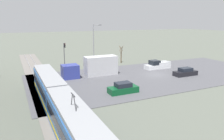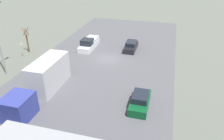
# 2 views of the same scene
# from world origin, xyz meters

# --- Properties ---
(ground_plane) EXTENTS (320.00, 320.00, 0.00)m
(ground_plane) POSITION_xyz_m (0.00, 0.00, 0.00)
(ground_plane) COLOR #565B51
(road_surface) EXTENTS (20.44, 46.69, 0.08)m
(road_surface) POSITION_xyz_m (0.00, 0.00, 0.04)
(road_surface) COLOR #4C4C51
(road_surface) RESTS_ON ground
(rail_bed) EXTENTS (73.65, 4.40, 0.22)m
(rail_bed) POSITION_xyz_m (0.00, 20.53, 0.05)
(rail_bed) COLOR slate
(rail_bed) RESTS_ON ground
(light_rail_tram) EXTENTS (25.28, 2.58, 4.50)m
(light_rail_tram) POSITION_xyz_m (-10.60, 20.53, 1.71)
(light_rail_tram) COLOR #235193
(light_rail_tram) RESTS_ON ground
(box_truck) EXTENTS (2.51, 10.42, 3.56)m
(box_truck) POSITION_xyz_m (4.37, 10.97, 1.72)
(box_truck) COLOR navy
(box_truck) RESTS_ON ground
(pickup_truck) EXTENTS (2.00, 5.67, 1.83)m
(pickup_truck) POSITION_xyz_m (4.27, -3.41, 0.77)
(pickup_truck) COLOR silver
(pickup_truck) RESTS_ON ground
(sedan_car_0) EXTENTS (1.83, 4.60, 1.48)m
(sedan_car_0) POSITION_xyz_m (-2.86, -4.65, 0.69)
(sedan_car_0) COLOR black
(sedan_car_0) RESTS_ON ground
(sedan_car_1) EXTENTS (1.84, 4.31, 1.53)m
(sedan_car_1) POSITION_xyz_m (-6.73, 10.59, 0.71)
(sedan_car_1) COLOR #0C4723
(sedan_car_1) RESTS_ON ground
(traffic_light_pole) EXTENTS (0.28, 0.47, 5.57)m
(traffic_light_pole) POSITION_xyz_m (12.15, 14.58, 3.59)
(traffic_light_pole) COLOR #47474C
(traffic_light_pole) RESTS_ON ground
(street_tree) EXTENTS (1.01, 0.84, 4.22)m
(street_tree) POSITION_xyz_m (13.39, 0.58, 1.92)
(street_tree) COLOR brown
(street_tree) RESTS_ON ground
(street_lamp_near_crossing) EXTENTS (0.36, 1.95, 9.37)m
(street_lamp_near_crossing) POSITION_xyz_m (11.81, 8.01, 5.33)
(street_lamp_near_crossing) COLOR gray
(street_lamp_near_crossing) RESTS_ON ground
(no_parking_sign) EXTENTS (0.32, 0.08, 2.34)m
(no_parking_sign) POSITION_xyz_m (13.11, 2.51, 1.42)
(no_parking_sign) COLOR gray
(no_parking_sign) RESTS_ON ground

